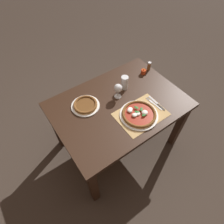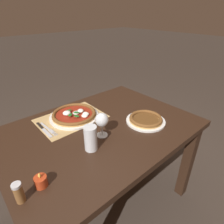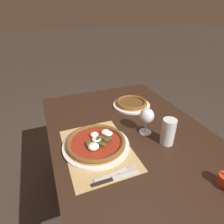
{
  "view_description": "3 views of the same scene",
  "coord_description": "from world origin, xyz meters",
  "px_view_note": "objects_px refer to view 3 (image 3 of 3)",
  "views": [
    {
      "loc": [
        -0.73,
        -0.92,
        2.09
      ],
      "look_at": [
        -0.14,
        -0.08,
        0.79
      ],
      "focal_mm": 30.0,
      "sensor_mm": 36.0,
      "label": 1
    },
    {
      "loc": [
        0.62,
        0.82,
        1.42
      ],
      "look_at": [
        -0.12,
        -0.02,
        0.8
      ],
      "focal_mm": 30.0,
      "sensor_mm": 36.0,
      "label": 2
    },
    {
      "loc": [
        0.8,
        -0.42,
        1.39
      ],
      "look_at": [
        -0.14,
        -0.05,
        0.8
      ],
      "focal_mm": 30.0,
      "sensor_mm": 36.0,
      "label": 3
    }
  ],
  "objects_px": {
    "pint_glass": "(168,132)",
    "knife": "(116,178)",
    "pizza_near": "(96,143)",
    "pizza_far": "(132,103)",
    "wine_glass": "(147,117)",
    "votive_candle": "(224,180)",
    "fork": "(116,173)"
  },
  "relations": [
    {
      "from": "pint_glass",
      "to": "knife",
      "type": "relative_size",
      "value": 0.67
    },
    {
      "from": "pint_glass",
      "to": "knife",
      "type": "xyz_separation_m",
      "value": [
        0.12,
        -0.35,
        -0.06
      ]
    },
    {
      "from": "pizza_near",
      "to": "pizza_far",
      "type": "xyz_separation_m",
      "value": [
        -0.34,
        0.37,
        -0.0
      ]
    },
    {
      "from": "pint_glass",
      "to": "wine_glass",
      "type": "bearing_deg",
      "value": -155.05
    },
    {
      "from": "wine_glass",
      "to": "votive_candle",
      "type": "distance_m",
      "value": 0.46
    },
    {
      "from": "pizza_far",
      "to": "fork",
      "type": "bearing_deg",
      "value": -32.78
    },
    {
      "from": "wine_glass",
      "to": "pint_glass",
      "type": "relative_size",
      "value": 1.07
    },
    {
      "from": "pizza_far",
      "to": "fork",
      "type": "xyz_separation_m",
      "value": [
        0.54,
        -0.35,
        -0.01
      ]
    },
    {
      "from": "pizza_near",
      "to": "pizza_far",
      "type": "relative_size",
      "value": 1.3
    },
    {
      "from": "fork",
      "to": "knife",
      "type": "xyz_separation_m",
      "value": [
        0.03,
        -0.01,
        0.0
      ]
    },
    {
      "from": "pizza_far",
      "to": "pint_glass",
      "type": "distance_m",
      "value": 0.45
    },
    {
      "from": "votive_candle",
      "to": "pizza_near",
      "type": "bearing_deg",
      "value": -135.31
    },
    {
      "from": "pint_glass",
      "to": "fork",
      "type": "height_order",
      "value": "pint_glass"
    },
    {
      "from": "wine_glass",
      "to": "pizza_near",
      "type": "bearing_deg",
      "value": -87.54
    },
    {
      "from": "pint_glass",
      "to": "knife",
      "type": "distance_m",
      "value": 0.37
    },
    {
      "from": "pizza_near",
      "to": "pizza_far",
      "type": "bearing_deg",
      "value": 131.95
    },
    {
      "from": "pizza_near",
      "to": "votive_candle",
      "type": "relative_size",
      "value": 4.83
    },
    {
      "from": "fork",
      "to": "votive_candle",
      "type": "relative_size",
      "value": 2.79
    },
    {
      "from": "pizza_near",
      "to": "fork",
      "type": "xyz_separation_m",
      "value": [
        0.21,
        0.02,
        -0.02
      ]
    },
    {
      "from": "wine_glass",
      "to": "knife",
      "type": "relative_size",
      "value": 0.72
    },
    {
      "from": "pizza_near",
      "to": "knife",
      "type": "bearing_deg",
      "value": 3.04
    },
    {
      "from": "wine_glass",
      "to": "fork",
      "type": "distance_m",
      "value": 0.37
    },
    {
      "from": "pizza_near",
      "to": "wine_glass",
      "type": "relative_size",
      "value": 2.24
    },
    {
      "from": "fork",
      "to": "pizza_far",
      "type": "bearing_deg",
      "value": 147.22
    },
    {
      "from": "pizza_far",
      "to": "wine_glass",
      "type": "height_order",
      "value": "wine_glass"
    },
    {
      "from": "pizza_far",
      "to": "fork",
      "type": "height_order",
      "value": "pizza_far"
    },
    {
      "from": "pizza_near",
      "to": "pizza_far",
      "type": "distance_m",
      "value": 0.5
    },
    {
      "from": "pint_glass",
      "to": "votive_candle",
      "type": "distance_m",
      "value": 0.32
    },
    {
      "from": "pint_glass",
      "to": "pizza_near",
      "type": "bearing_deg",
      "value": -107.19
    },
    {
      "from": "pizza_near",
      "to": "knife",
      "type": "xyz_separation_m",
      "value": [
        0.23,
        0.01,
        -0.02
      ]
    },
    {
      "from": "knife",
      "to": "pizza_far",
      "type": "bearing_deg",
      "value": 147.64
    },
    {
      "from": "fork",
      "to": "pizza_near",
      "type": "bearing_deg",
      "value": -173.52
    }
  ]
}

